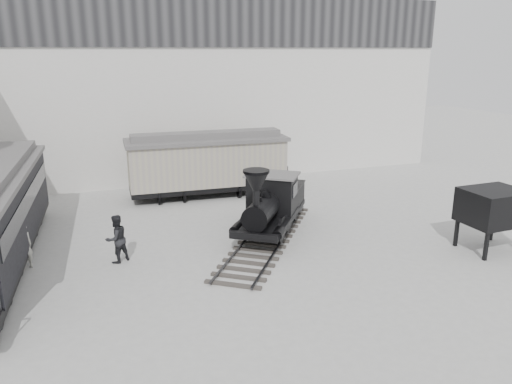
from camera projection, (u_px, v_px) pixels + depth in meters
name	position (u px, v px, depth m)	size (l,w,h in m)	color
ground	(270.00, 275.00, 18.07)	(90.00, 90.00, 0.00)	#9E9E9B
north_wall	(181.00, 90.00, 30.11)	(34.00, 2.51, 11.00)	silver
locomotive	(270.00, 208.00, 21.74)	(7.18, 8.94, 3.36)	#342F2C
boxcar	(207.00, 163.00, 27.47)	(8.88, 3.14, 3.59)	black
visitor_a	(24.00, 247.00, 18.38)	(0.65, 0.42, 1.77)	#AEACA3
visitor_b	(116.00, 239.00, 18.98)	(0.92, 0.71, 1.89)	black
coal_hopper	(493.00, 211.00, 19.96)	(2.38, 1.97, 2.54)	black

